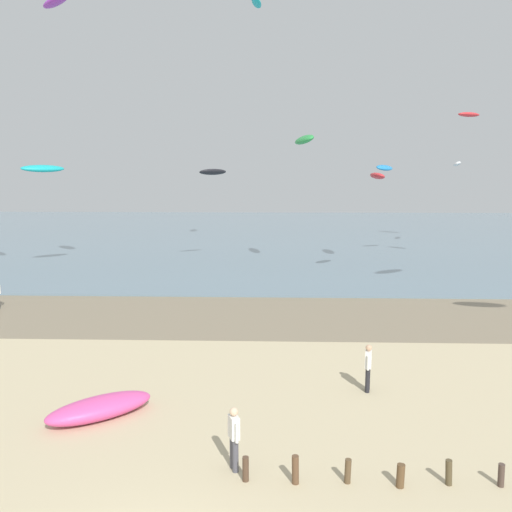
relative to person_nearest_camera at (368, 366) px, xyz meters
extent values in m
cube|color=#84755B|center=(-5.87, 9.79, -0.91)|extent=(120.00, 8.64, 0.01)
cube|color=slate|center=(-5.87, 49.11, -0.87)|extent=(160.00, 70.00, 0.10)
cylinder|color=#4F3929|center=(-4.03, -5.66, -0.59)|extent=(0.16, 0.19, 0.66)
cylinder|color=brown|center=(-2.79, -5.72, -0.55)|extent=(0.19, 0.18, 0.75)
cylinder|color=brown|center=(-1.48, -5.65, -0.60)|extent=(0.17, 0.16, 0.64)
cylinder|color=brown|center=(-0.21, -5.78, -0.63)|extent=(0.22, 0.22, 0.60)
cylinder|color=brown|center=(1.01, -5.65, -0.59)|extent=(0.19, 0.16, 0.66)
cylinder|color=#493931|center=(2.28, -5.68, -0.62)|extent=(0.17, 0.16, 0.59)
cylinder|color=#232328|center=(-0.02, -0.11, -0.48)|extent=(0.16, 0.16, 0.88)
cylinder|color=#232328|center=(0.02, 0.11, -0.48)|extent=(0.16, 0.16, 0.88)
cube|color=white|center=(0.00, 0.00, 0.26)|extent=(0.29, 0.40, 0.60)
sphere|color=tan|center=(0.00, 0.00, 0.68)|extent=(0.22, 0.22, 0.22)
cylinder|color=white|center=(-0.05, -0.23, 0.21)|extent=(0.09, 0.09, 0.52)
cylinder|color=white|center=(0.05, 0.23, 0.21)|extent=(0.09, 0.09, 0.52)
cylinder|color=#4C4C56|center=(-4.31, -5.24, -0.48)|extent=(0.16, 0.16, 0.88)
cylinder|color=#4C4C56|center=(-4.40, -5.04, -0.48)|extent=(0.16, 0.16, 0.88)
cube|color=white|center=(-4.36, -5.14, 0.26)|extent=(0.34, 0.42, 0.60)
sphere|color=beige|center=(-4.36, -5.14, 0.68)|extent=(0.22, 0.22, 0.22)
cylinder|color=white|center=(-4.26, -5.36, 0.21)|extent=(0.09, 0.09, 0.52)
cylinder|color=white|center=(-4.45, -4.92, 0.21)|extent=(0.09, 0.09, 0.52)
cylinder|color=white|center=(-18.86, 10.89, 0.21)|extent=(0.09, 0.09, 0.52)
ellipsoid|color=#E54C99|center=(-8.80, -2.35, -0.58)|extent=(3.42, 2.99, 0.67)
ellipsoid|color=white|center=(14.79, 35.64, 7.62)|extent=(1.56, 2.48, 0.66)
ellipsoid|color=#2384D1|center=(4.26, 19.09, 7.08)|extent=(1.87, 2.08, 0.56)
ellipsoid|color=purple|center=(-16.95, 16.60, 17.31)|extent=(3.17, 3.22, 0.88)
ellipsoid|color=red|center=(5.04, 25.56, 6.49)|extent=(1.24, 3.06, 0.71)
ellipsoid|color=#19B2B7|center=(-20.63, 21.59, 7.05)|extent=(3.14, 2.87, 0.74)
ellipsoid|color=#19B2B7|center=(-4.87, 29.39, 20.95)|extent=(1.06, 2.75, 0.77)
ellipsoid|color=black|center=(-8.31, 25.51, 6.81)|extent=(2.49, 2.05, 0.70)
ellipsoid|color=green|center=(-1.04, 23.24, 9.23)|extent=(2.08, 3.66, 1.01)
ellipsoid|color=red|center=(11.88, 25.07, 11.24)|extent=(2.22, 1.57, 0.41)
camera|label=1|loc=(-3.37, -17.84, 6.74)|focal=37.03mm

